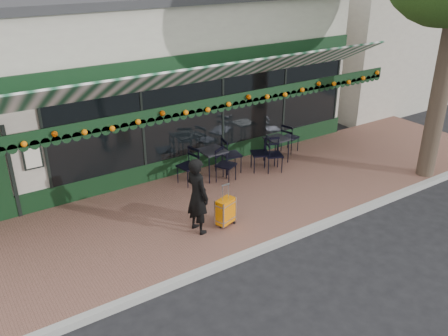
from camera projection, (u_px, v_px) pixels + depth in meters
ground at (270, 246)px, 10.06m from camera, size 80.00×80.00×0.00m
sidewalk at (219, 204)px, 11.54m from camera, size 18.00×4.00×0.15m
curb at (273, 245)px, 9.97m from camera, size 18.00×0.16×0.15m
restaurant_building at (119, 70)px, 15.06m from camera, size 12.00×9.60×4.50m
neighbor_building_right at (387, 31)px, 21.64m from camera, size 12.00×8.00×4.80m
woman at (197, 196)px, 9.99m from camera, size 0.48×0.67×1.70m
suitcase at (225, 211)px, 10.42m from camera, size 0.48×0.36×0.99m
cafe_table_a at (277, 140)px, 13.46m from camera, size 0.59×0.59×0.73m
cafe_table_b at (212, 153)px, 12.48m from camera, size 0.64×0.64×0.79m
chair_a_left at (260, 154)px, 12.99m from camera, size 0.65×0.65×0.98m
chair_a_right at (290, 138)px, 14.26m from camera, size 0.55×0.55×0.88m
chair_a_front at (274, 155)px, 12.97m from camera, size 0.61×0.61×0.93m
chair_b_left at (188, 166)px, 12.25m from camera, size 0.57×0.57×0.96m
chair_b_right at (231, 155)px, 12.92m from camera, size 0.57×0.57×0.98m
chair_b_front at (226, 165)px, 12.36m from camera, size 0.62×0.62×0.92m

